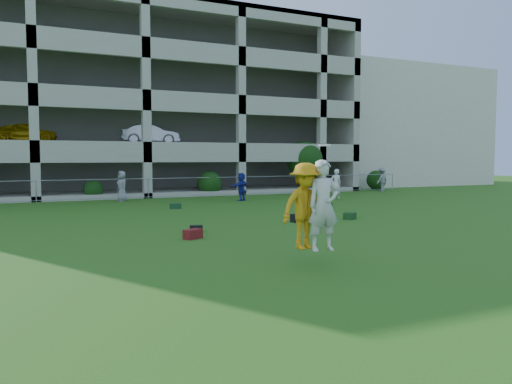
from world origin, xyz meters
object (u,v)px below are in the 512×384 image
bystander_e (336,184)px  crate_d (297,218)px  bystander_c (122,186)px  frisbee_contest (311,206)px  bystander_d (241,187)px  stucco_building (371,129)px  bystander_f (382,179)px  parking_garage (120,108)px

bystander_e → crate_d: size_ratio=4.93×
bystander_c → frisbee_contest: (0.90, -18.21, 0.51)m
bystander_c → bystander_d: bearing=54.3°
stucco_building → bystander_e: size_ratio=9.26×
bystander_c → crate_d: size_ratio=4.74×
bystander_d → bystander_e: bearing=130.0°
frisbee_contest → crate_d: bearing=62.8°
bystander_e → bystander_d: bearing=-2.3°
bystander_f → parking_garage: (-16.20, 9.73, 5.17)m
bystander_c → parking_garage: size_ratio=0.06×
bystander_f → frisbee_contest: size_ratio=0.73×
stucco_building → bystander_f: bearing=-124.2°
crate_d → stucco_building: bearing=47.1°
crate_d → frisbee_contest: 7.57m
frisbee_contest → parking_garage: (0.85, 28.35, 4.67)m
bystander_c → frisbee_contest: frisbee_contest is taller
stucco_building → bystander_c: stucco_building is taller
frisbee_contest → parking_garage: size_ratio=0.08×
bystander_e → crate_d: 10.56m
frisbee_contest → bystander_f: bearing=47.5°
bystander_e → frisbee_contest: bearing=67.1°
bystander_c → crate_d: 12.36m
bystander_d → crate_d: 9.46m
stucco_building → bystander_f: (-6.81, -10.03, -4.15)m
bystander_e → parking_garage: parking_garage is taller
frisbee_contest → bystander_e: bearing=54.3°
stucco_building → parking_garage: 23.03m
stucco_building → frisbee_contest: size_ratio=6.89×
bystander_c → frisbee_contest: 18.23m
bystander_d → crate_d: (-1.75, -9.28, -0.63)m
bystander_c → bystander_f: 17.95m
bystander_c → bystander_f: size_ratio=0.98×
stucco_building → crate_d: stucco_building is taller
bystander_f → crate_d: 18.15m
bystander_e → bystander_f: size_ratio=1.02×
stucco_building → frisbee_contest: (-23.86, -28.65, -3.66)m
crate_d → bystander_e: bearing=48.2°
stucco_building → parking_garage: bearing=-179.3°
crate_d → parking_garage: parking_garage is taller
bystander_d → bystander_f: 12.18m
bystander_c → parking_garage: 11.53m
bystander_d → bystander_f: bearing=157.8°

